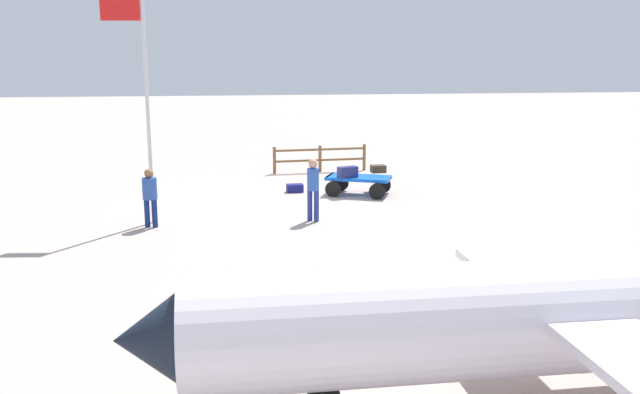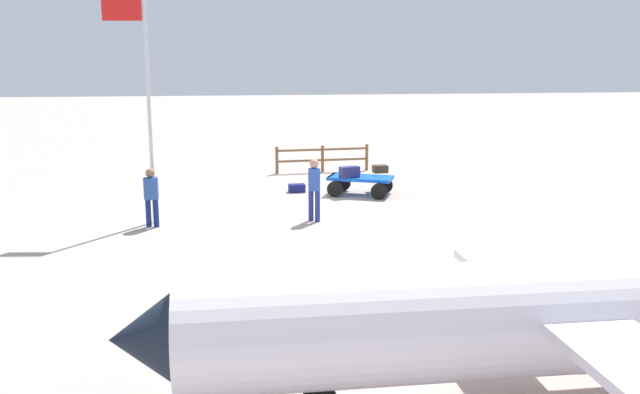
# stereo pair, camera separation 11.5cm
# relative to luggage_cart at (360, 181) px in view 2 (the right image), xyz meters

# --- Properties ---
(ground_plane) EXTENTS (120.00, 120.00, 0.00)m
(ground_plane) POSITION_rel_luggage_cart_xyz_m (2.44, 0.90, -0.45)
(ground_plane) COLOR #B8A49A
(luggage_cart) EXTENTS (2.26, 1.85, 0.61)m
(luggage_cart) POSITION_rel_luggage_cart_xyz_m (0.00, 0.00, 0.00)
(luggage_cart) COLOR blue
(luggage_cart) RESTS_ON ground
(suitcase_grey) EXTENTS (0.68, 0.46, 0.35)m
(suitcase_grey) POSITION_rel_luggage_cart_xyz_m (0.37, 0.14, 0.34)
(suitcase_grey) COLOR navy
(suitcase_grey) RESTS_ON luggage_cart
(suitcase_dark) EXTENTS (0.49, 0.38, 0.25)m
(suitcase_dark) POSITION_rel_luggage_cart_xyz_m (-0.81, -0.60, 0.29)
(suitcase_dark) COLOR #483521
(suitcase_dark) RESTS_ON luggage_cart
(suitcase_maroon) EXTENTS (0.55, 0.37, 0.27)m
(suitcase_maroon) POSITION_rel_luggage_cart_xyz_m (1.96, -0.76, -0.32)
(suitcase_maroon) COLOR navy
(suitcase_maroon) RESTS_ON ground
(worker_lead) EXTENTS (0.45, 0.45, 1.71)m
(worker_lead) POSITION_rel_luggage_cart_xyz_m (1.93, 3.25, 0.55)
(worker_lead) COLOR navy
(worker_lead) RESTS_ON ground
(worker_trailing) EXTENTS (0.43, 0.43, 1.55)m
(worker_trailing) POSITION_rel_luggage_cart_xyz_m (6.21, 3.26, 0.47)
(worker_trailing) COLOR navy
(worker_trailing) RESTS_ON ground
(airplane_near) EXTENTS (10.26, 4.74, 3.09)m
(airplane_near) POSITION_rel_luggage_cart_xyz_m (0.49, 13.22, 0.73)
(airplane_near) COLOR white
(airplane_near) RESTS_ON ground
(flagpole) EXTENTS (1.10, 0.15, 5.98)m
(flagpole) POSITION_rel_luggage_cart_xyz_m (6.33, 2.75, 3.15)
(flagpole) COLOR silver
(flagpole) RESTS_ON ground
(wooden_fence) EXTENTS (3.68, 0.39, 1.03)m
(wooden_fence) POSITION_rel_luggage_cart_xyz_m (0.53, -4.56, 0.15)
(wooden_fence) COLOR brown
(wooden_fence) RESTS_ON ground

